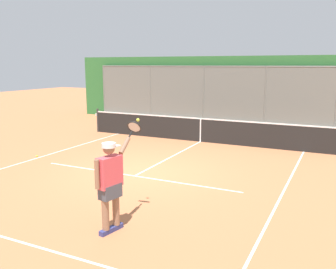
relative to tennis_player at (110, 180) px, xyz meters
name	(u,v)px	position (x,y,z in m)	size (l,w,h in m)	color
ground_plane	(143,172)	(1.39, -3.54, -0.99)	(60.00, 60.00, 0.00)	#B76B42
court_line_markings	(129,179)	(1.39, -2.80, -0.99)	(7.88, 9.25, 0.01)	white
fence_backdrop	(237,91)	(1.39, -13.32, 0.73)	(18.79, 1.37, 3.47)	slate
tennis_net	(201,130)	(1.39, -8.17, -0.50)	(10.12, 0.09, 1.07)	#2D2D2D
tennis_player	(110,180)	(0.00, 0.00, 0.00)	(0.31, 1.42, 1.98)	navy
tennis_ball_near_net	(37,156)	(5.42, -3.48, -0.96)	(0.07, 0.07, 0.07)	#C1D138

